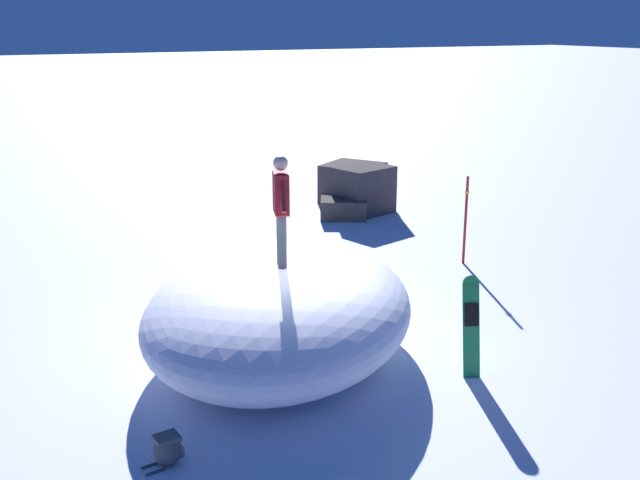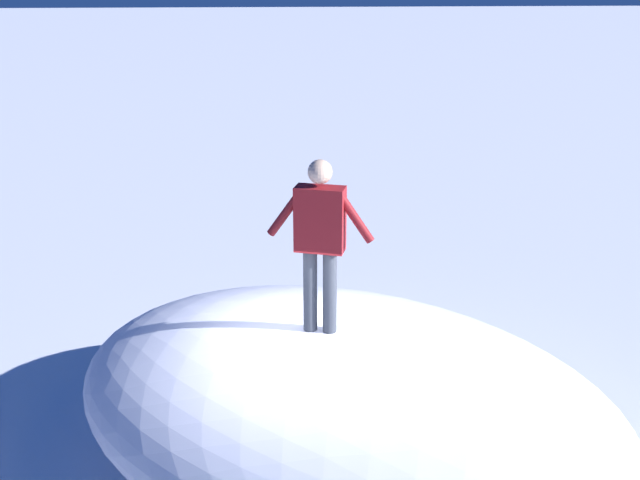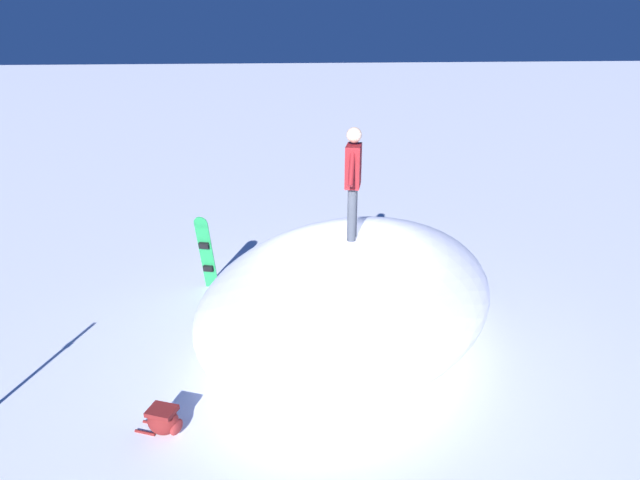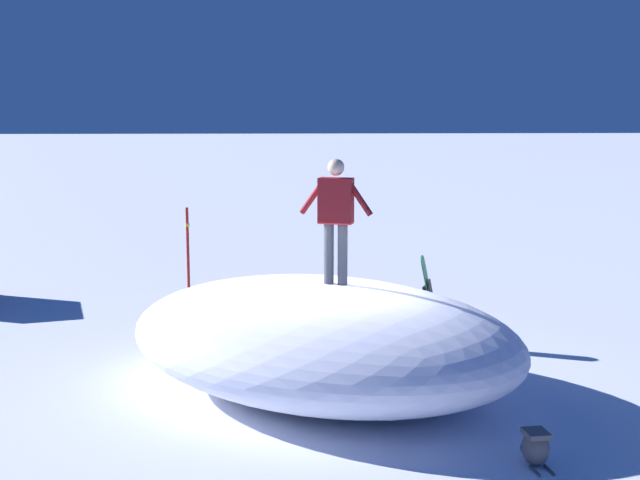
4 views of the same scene
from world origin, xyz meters
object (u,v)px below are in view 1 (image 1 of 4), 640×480
object	(u,v)px
backpack_near	(368,282)
backpack_far	(168,449)
snowboarder_standing	(281,203)
trail_marker_pole	(466,218)
snowboard_primary_upright	(471,325)

from	to	relation	value
backpack_near	backpack_far	bearing A→B (deg)	-141.62
snowboarder_standing	trail_marker_pole	world-z (taller)	snowboarder_standing
backpack_near	trail_marker_pole	size ratio (longest dim) A/B	0.31
backpack_near	backpack_far	size ratio (longest dim) A/B	1.13
snowboard_primary_upright	backpack_near	distance (m)	3.99
snowboarder_standing	snowboard_primary_upright	world-z (taller)	snowboarder_standing
backpack_near	backpack_far	world-z (taller)	backpack_far
snowboarder_standing	backpack_far	bearing A→B (deg)	-139.77
snowboarder_standing	trail_marker_pole	distance (m)	6.54
snowboarder_standing	backpack_far	distance (m)	4.12
backpack_near	backpack_far	distance (m)	6.88
snowboard_primary_upright	backpack_far	world-z (taller)	snowboard_primary_upright
backpack_far	backpack_near	bearing A→B (deg)	38.38
snowboarder_standing	backpack_near	size ratio (longest dim) A/B	2.78
snowboard_primary_upright	backpack_near	size ratio (longest dim) A/B	2.49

